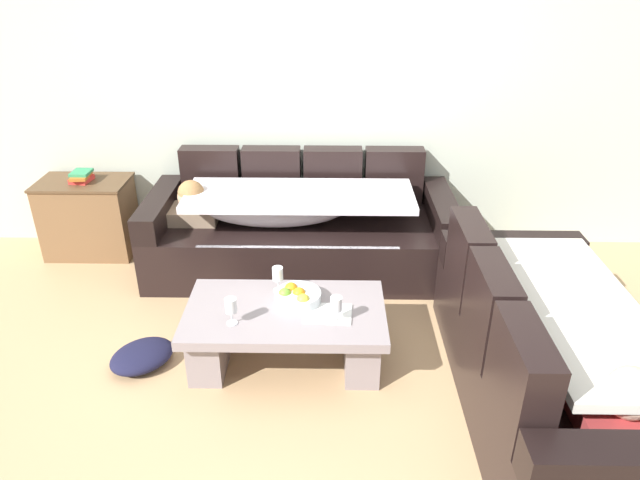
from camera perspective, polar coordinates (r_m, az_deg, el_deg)
name	(u,v)px	position (r m, az deg, el deg)	size (l,w,h in m)	color
ground_plane	(319,410)	(3.34, -0.15, -16.57)	(14.00, 14.00, 0.00)	tan
back_wall	(324,84)	(4.67, 0.35, 15.24)	(9.00, 0.10, 2.70)	beige
couch_along_wall	(296,230)	(4.51, -2.39, 1.03)	(2.35, 0.92, 0.88)	black
couch_near_window	(550,359)	(3.38, 21.92, -10.94)	(0.92, 1.96, 0.88)	black
coffee_table	(286,329)	(3.53, -3.44, -8.79)	(1.20, 0.68, 0.38)	gray
fruit_bowl	(297,296)	(3.49, -2.29, -5.63)	(0.28, 0.28, 0.10)	silver
wine_glass_near_left	(231,307)	(3.30, -8.86, -6.56)	(0.07, 0.07, 0.17)	silver
wine_glass_near_right	(336,305)	(3.28, 1.62, -6.48)	(0.07, 0.07, 0.17)	silver
wine_glass_far_back	(278,275)	(3.57, -4.23, -3.46)	(0.07, 0.07, 0.17)	silver
open_magazine	(328,313)	(3.40, 0.79, -7.32)	(0.28, 0.21, 0.01)	white
side_cabinet	(89,217)	(5.11, -22.00, 2.11)	(0.72, 0.44, 0.64)	brown
book_stack_on_cabinet	(81,176)	(4.97, -22.66, 5.86)	(0.16, 0.22, 0.08)	red
crumpled_garment	(142,356)	(3.77, -17.29, -10.97)	(0.40, 0.32, 0.12)	#191933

